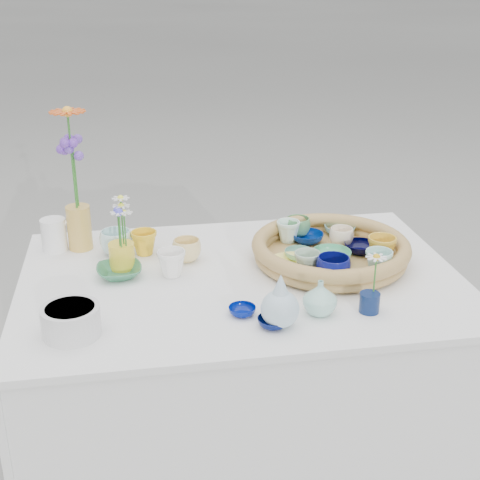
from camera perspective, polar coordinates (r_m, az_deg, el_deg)
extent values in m
imported|color=navy|center=(2.11, 5.78, 0.20)|extent=(0.11, 0.11, 0.03)
imported|color=black|center=(2.06, 10.21, -0.66)|extent=(0.12, 0.12, 0.03)
imported|color=gold|center=(2.00, 11.98, -0.79)|extent=(0.10, 0.10, 0.08)
imported|color=#4EA97B|center=(1.98, 7.82, -1.41)|extent=(0.14, 0.14, 0.04)
imported|color=#9BB89E|center=(1.89, 5.75, -2.02)|extent=(0.09, 0.09, 0.07)
imported|color=#74B59D|center=(2.00, 5.05, -1.25)|extent=(0.11, 0.11, 0.03)
imported|color=white|center=(2.11, 4.13, 0.73)|extent=(0.09, 0.09, 0.07)
imported|color=#FDEBCC|center=(2.10, 8.65, 0.26)|extent=(0.10, 0.10, 0.06)
imported|color=#79BECF|center=(2.19, 8.51, 0.86)|extent=(0.12, 0.12, 0.03)
imported|color=#080C58|center=(1.85, 7.95, -2.51)|extent=(0.12, 0.12, 0.08)
imported|color=#FFEB6C|center=(1.95, 4.20, -1.85)|extent=(0.11, 0.11, 0.02)
imported|color=#9ED3C7|center=(1.92, 11.73, -1.90)|extent=(0.09, 0.09, 0.07)
imported|color=#4F8F57|center=(2.15, 4.97, 1.12)|extent=(0.08, 0.08, 0.06)
imported|color=yellow|center=(2.08, -8.17, -0.24)|extent=(0.10, 0.10, 0.08)
imported|color=#EFD287|center=(2.02, -4.56, -0.87)|extent=(0.10, 0.10, 0.07)
imported|color=#32744F|center=(1.95, -10.26, -2.66)|extent=(0.14, 0.14, 0.03)
imported|color=white|center=(1.92, -5.87, -1.99)|extent=(0.11, 0.11, 0.08)
imported|color=#011274|center=(1.72, 0.19, -6.06)|extent=(0.08, 0.08, 0.02)
imported|color=silver|center=(2.09, -10.53, -0.22)|extent=(0.13, 0.13, 0.08)
imported|color=#040F46|center=(1.67, 2.84, -7.02)|extent=(0.09, 0.09, 0.02)
imported|color=#97CEBD|center=(1.72, 6.84, -4.88)|extent=(0.11, 0.11, 0.09)
cylinder|color=#0C1C47|center=(1.76, 10.99, -5.26)|extent=(0.07, 0.07, 0.05)
cylinder|color=gold|center=(2.14, -13.54, 1.04)|extent=(0.08, 0.08, 0.14)
cylinder|color=yellow|center=(1.99, -10.05, -1.37)|extent=(0.10, 0.10, 0.08)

